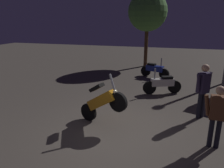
# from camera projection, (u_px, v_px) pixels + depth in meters

# --- Properties ---
(ground_plane) EXTENTS (40.00, 40.00, 0.00)m
(ground_plane) POSITION_uv_depth(u_px,v_px,m) (115.00, 132.00, 6.07)
(ground_plane) COLOR #4C443D
(motorcycle_orange_foreground) EXTENTS (1.60, 0.64, 1.63)m
(motorcycle_orange_foreground) POSITION_uv_depth(u_px,v_px,m) (102.00, 102.00, 6.28)
(motorcycle_orange_foreground) COLOR black
(motorcycle_orange_foreground) RESTS_ON ground_plane
(motorcycle_white_parked_left) EXTENTS (1.57, 0.73, 1.11)m
(motorcycle_white_parked_left) POSITION_uv_depth(u_px,v_px,m) (162.00, 84.00, 9.13)
(motorcycle_white_parked_left) COLOR black
(motorcycle_white_parked_left) RESTS_ON ground_plane
(motorcycle_blue_parked_right) EXTENTS (1.59, 0.67, 1.11)m
(motorcycle_blue_parked_right) POSITION_uv_depth(u_px,v_px,m) (155.00, 70.00, 11.72)
(motorcycle_blue_parked_right) COLOR black
(motorcycle_blue_parked_right) RESTS_ON ground_plane
(person_rider_beside) EXTENTS (0.66, 0.25, 1.58)m
(person_rider_beside) POSITION_uv_depth(u_px,v_px,m) (217.00, 112.00, 5.11)
(person_rider_beside) COLOR black
(person_rider_beside) RESTS_ON ground_plane
(person_bystander_far) EXTENTS (0.53, 0.54, 1.76)m
(person_bystander_far) POSITION_uv_depth(u_px,v_px,m) (203.00, 86.00, 6.68)
(person_bystander_far) COLOR black
(person_bystander_far) RESTS_ON ground_plane
(tree_left_bg) EXTENTS (2.50, 2.50, 4.80)m
(tree_left_bg) POSITION_uv_depth(u_px,v_px,m) (148.00, 12.00, 13.77)
(tree_left_bg) COLOR #4C331E
(tree_left_bg) RESTS_ON ground_plane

